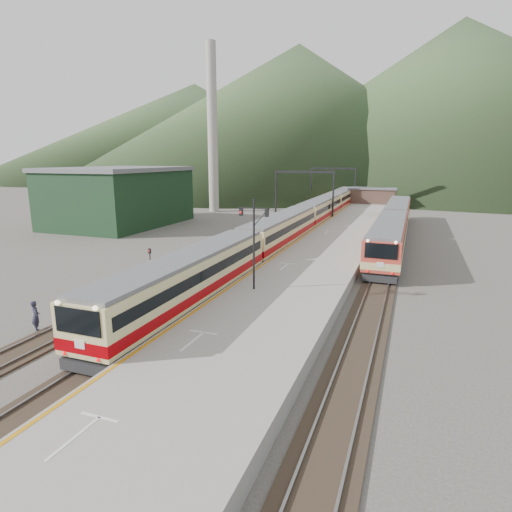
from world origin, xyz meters
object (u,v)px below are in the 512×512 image
at_px(worker, 36,316).
at_px(main_train, 304,218).
at_px(signal_mast, 254,235).
at_px(second_train, 394,223).

bearing_deg(worker, main_train, -68.47).
distance_m(main_train, signal_mast, 28.95).
bearing_deg(main_train, signal_mast, -82.85).
height_order(second_train, worker, second_train).
distance_m(second_train, signal_mast, 29.24).
relative_size(main_train, worker, 44.23).
bearing_deg(worker, second_train, -84.51).
xyz_separation_m(second_train, worker, (-18.02, -37.22, -1.16)).
bearing_deg(signal_mast, second_train, 74.22).
height_order(main_train, second_train, second_train).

